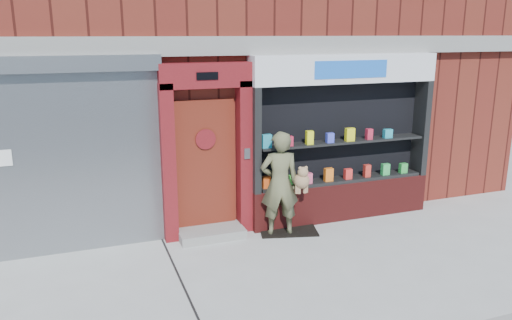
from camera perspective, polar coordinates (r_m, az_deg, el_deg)
ground at (r=7.33m, az=4.28°, el=-12.92°), size 80.00×80.00×0.00m
building at (r=12.24m, az=-7.50°, el=17.24°), size 12.00×8.16×8.00m
shutter_bay at (r=8.02m, az=-21.57°, el=1.57°), size 3.10×0.30×3.04m
red_door_bay at (r=8.25m, az=-5.63°, el=0.98°), size 1.52×0.58×2.90m
pharmacy_bay at (r=9.15m, az=9.75°, el=1.63°), size 3.50×0.41×3.00m
woman at (r=8.39m, az=2.85°, el=-2.69°), size 0.86×0.54×1.79m
doormat at (r=8.83m, az=3.66°, el=-7.92°), size 1.12×0.91×0.02m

